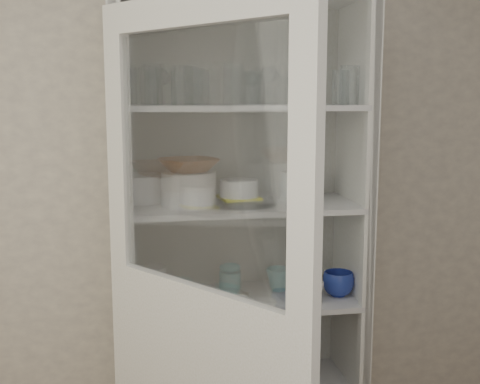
# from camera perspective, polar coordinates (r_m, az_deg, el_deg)

# --- Properties ---
(wall_back) EXTENTS (3.60, 0.02, 2.60)m
(wall_back) POSITION_cam_1_polar(r_m,az_deg,el_deg) (2.67, -5.04, 0.52)
(wall_back) COLOR #A0978D
(wall_back) RESTS_ON ground
(pantry_cabinet) EXTENTS (1.00, 0.45, 2.10)m
(pantry_cabinet) POSITION_cam_1_polar(r_m,az_deg,el_deg) (2.61, -0.23, -7.73)
(pantry_cabinet) COLOR beige
(pantry_cabinet) RESTS_ON floor
(cupboard_door) EXTENTS (0.58, 0.74, 2.00)m
(cupboard_door) POSITION_cam_1_polar(r_m,az_deg,el_deg) (2.01, -3.73, -15.10)
(cupboard_door) COLOR beige
(cupboard_door) RESTS_ON floor
(tumbler_0) EXTENTS (0.09, 0.09, 0.15)m
(tumbler_0) POSITION_cam_1_polar(r_m,az_deg,el_deg) (2.26, -5.42, 10.04)
(tumbler_0) COLOR silver
(tumbler_0) RESTS_ON shelf_glass
(tumbler_1) EXTENTS (0.08, 0.08, 0.13)m
(tumbler_1) POSITION_cam_1_polar(r_m,az_deg,el_deg) (2.29, -3.74, 9.86)
(tumbler_1) COLOR silver
(tumbler_1) RESTS_ON shelf_glass
(tumbler_2) EXTENTS (0.09, 0.09, 0.14)m
(tumbler_2) POSITION_cam_1_polar(r_m,az_deg,el_deg) (2.28, -4.37, 9.94)
(tumbler_2) COLOR silver
(tumbler_2) RESTS_ON shelf_glass
(tumbler_3) EXTENTS (0.09, 0.09, 0.16)m
(tumbler_3) POSITION_cam_1_polar(r_m,az_deg,el_deg) (2.30, -0.62, 10.19)
(tumbler_3) COLOR silver
(tumbler_3) RESTS_ON shelf_glass
(tumbler_4) EXTENTS (0.07, 0.07, 0.13)m
(tumbler_4) POSITION_cam_1_polar(r_m,az_deg,el_deg) (2.30, 1.17, 9.81)
(tumbler_4) COLOR silver
(tumbler_4) RESTS_ON shelf_glass
(tumbler_5) EXTENTS (0.08, 0.08, 0.13)m
(tumbler_5) POSITION_cam_1_polar(r_m,az_deg,el_deg) (2.38, 9.51, 9.73)
(tumbler_5) COLOR silver
(tumbler_5) RESTS_ON shelf_glass
(tumbler_6) EXTENTS (0.08, 0.08, 0.15)m
(tumbler_6) POSITION_cam_1_polar(r_m,az_deg,el_deg) (2.41, 10.33, 9.93)
(tumbler_6) COLOR silver
(tumbler_6) RESTS_ON shelf_glass
(tumbler_7) EXTENTS (0.09, 0.09, 0.14)m
(tumbler_7) POSITION_cam_1_polar(r_m,az_deg,el_deg) (2.40, -9.68, 9.81)
(tumbler_7) COLOR silver
(tumbler_7) RESTS_ON shelf_glass
(tumbler_8) EXTENTS (0.09, 0.09, 0.16)m
(tumbler_8) POSITION_cam_1_polar(r_m,az_deg,el_deg) (2.39, -8.28, 10.05)
(tumbler_8) COLOR silver
(tumbler_8) RESTS_ON shelf_glass
(tumbler_9) EXTENTS (0.08, 0.08, 0.15)m
(tumbler_9) POSITION_cam_1_polar(r_m,az_deg,el_deg) (2.40, -4.92, 10.07)
(tumbler_9) COLOR silver
(tumbler_9) RESTS_ON shelf_glass
(tumbler_10) EXTENTS (0.09, 0.09, 0.14)m
(tumbler_10) POSITION_cam_1_polar(r_m,az_deg,el_deg) (2.43, -0.39, 9.97)
(tumbler_10) COLOR silver
(tumbler_10) RESTS_ON shelf_glass
(tumbler_11) EXTENTS (0.08, 0.08, 0.13)m
(tumbler_11) POSITION_cam_1_polar(r_m,az_deg,el_deg) (2.50, 6.45, 9.78)
(tumbler_11) COLOR silver
(tumbler_11) RESTS_ON shelf_glass
(goblet_0) EXTENTS (0.07, 0.07, 0.16)m
(goblet_0) POSITION_cam_1_polar(r_m,az_deg,el_deg) (2.50, -7.45, 10.03)
(goblet_0) COLOR silver
(goblet_0) RESTS_ON shelf_glass
(goblet_1) EXTENTS (0.07, 0.07, 0.15)m
(goblet_1) POSITION_cam_1_polar(r_m,az_deg,el_deg) (2.53, 1.06, 10.02)
(goblet_1) COLOR silver
(goblet_1) RESTS_ON shelf_glass
(goblet_2) EXTENTS (0.08, 0.08, 0.18)m
(goblet_2) POSITION_cam_1_polar(r_m,az_deg,el_deg) (2.58, 2.77, 10.28)
(goblet_2) COLOR silver
(goblet_2) RESTS_ON shelf_glass
(goblet_3) EXTENTS (0.07, 0.07, 0.16)m
(goblet_3) POSITION_cam_1_polar(r_m,az_deg,el_deg) (2.61, 6.90, 9.98)
(goblet_3) COLOR silver
(goblet_3) RESTS_ON shelf_glass
(plate_stack_front) EXTENTS (0.22, 0.22, 0.07)m
(plate_stack_front) POSITION_cam_1_polar(r_m,az_deg,el_deg) (2.40, -4.87, -0.53)
(plate_stack_front) COLOR white
(plate_stack_front) RESTS_ON shelf_plates
(plate_stack_back) EXTENTS (0.22, 0.22, 0.11)m
(plate_stack_back) POSITION_cam_1_polar(r_m,az_deg,el_deg) (2.54, -9.56, 0.38)
(plate_stack_back) COLOR white
(plate_stack_back) RESTS_ON shelf_plates
(cream_bowl) EXTENTS (0.25, 0.25, 0.07)m
(cream_bowl) POSITION_cam_1_polar(r_m,az_deg,el_deg) (2.39, -4.89, 1.10)
(cream_bowl) COLOR silver
(cream_bowl) RESTS_ON plate_stack_front
(terracotta_bowl) EXTENTS (0.29, 0.29, 0.06)m
(terracotta_bowl) POSITION_cam_1_polar(r_m,az_deg,el_deg) (2.38, -4.91, 2.55)
(terracotta_bowl) COLOR brown
(terracotta_bowl) RESTS_ON cream_bowl
(glass_platter) EXTENTS (0.33, 0.33, 0.02)m
(glass_platter) POSITION_cam_1_polar(r_m,az_deg,el_deg) (2.46, -0.08, -0.86)
(glass_platter) COLOR silver
(glass_platter) RESTS_ON shelf_plates
(yellow_trivet) EXTENTS (0.18, 0.18, 0.01)m
(yellow_trivet) POSITION_cam_1_polar(r_m,az_deg,el_deg) (2.46, -0.08, -0.53)
(yellow_trivet) COLOR yellow
(yellow_trivet) RESTS_ON glass_platter
(white_ramekin) EXTENTS (0.19, 0.19, 0.07)m
(white_ramekin) POSITION_cam_1_polar(r_m,az_deg,el_deg) (2.45, -0.08, 0.39)
(white_ramekin) COLOR white
(white_ramekin) RESTS_ON yellow_trivet
(grey_bowl_stack) EXTENTS (0.12, 0.12, 0.12)m
(grey_bowl_stack) POSITION_cam_1_polar(r_m,az_deg,el_deg) (2.55, 5.21, 0.59)
(grey_bowl_stack) COLOR #AFB7B8
(grey_bowl_stack) RESTS_ON shelf_plates
(mug_blue) EXTENTS (0.17, 0.17, 0.10)m
(mug_blue) POSITION_cam_1_polar(r_m,az_deg,el_deg) (2.60, 9.30, -8.58)
(mug_blue) COLOR navy
(mug_blue) RESTS_ON shelf_mugs
(mug_teal) EXTENTS (0.11, 0.11, 0.10)m
(mug_teal) POSITION_cam_1_polar(r_m,az_deg,el_deg) (2.64, 3.68, -8.27)
(mug_teal) COLOR #22777F
(mug_teal) RESTS_ON shelf_mugs
(mug_white) EXTENTS (0.12, 0.12, 0.09)m
(mug_white) POSITION_cam_1_polar(r_m,az_deg,el_deg) (2.49, 6.82, -9.42)
(mug_white) COLOR white
(mug_white) RESTS_ON shelf_mugs
(teal_jar) EXTENTS (0.09, 0.09, 0.11)m
(teal_jar) POSITION_cam_1_polar(r_m,az_deg,el_deg) (2.60, -0.94, -8.33)
(teal_jar) COLOR #22777F
(teal_jar) RESTS_ON shelf_mugs
(measuring_cups) EXTENTS (0.11, 0.11, 0.04)m
(measuring_cups) POSITION_cam_1_polar(r_m,az_deg,el_deg) (2.50, -0.86, -9.91)
(measuring_cups) COLOR #BCBCBC
(measuring_cups) RESTS_ON shelf_mugs
(white_canister) EXTENTS (0.16, 0.16, 0.14)m
(white_canister) POSITION_cam_1_polar(r_m,az_deg,el_deg) (2.52, -8.42, -8.60)
(white_canister) COLOR white
(white_canister) RESTS_ON shelf_mugs
(cream_dish) EXTENTS (0.25, 0.25, 0.07)m
(cream_dish) POSITION_cam_1_polar(r_m,az_deg,el_deg) (2.68, -1.74, -17.52)
(cream_dish) COLOR silver
(cream_dish) RESTS_ON shelf_bot
(tin_box) EXTENTS (0.23, 0.20, 0.06)m
(tin_box) POSITION_cam_1_polar(r_m,az_deg,el_deg) (2.73, 3.40, -17.09)
(tin_box) COLOR #B0AFB6
(tin_box) RESTS_ON shelf_bot
(tumbler_12) EXTENTS (0.07, 0.07, 0.14)m
(tumbler_12) POSITION_cam_1_polar(r_m,az_deg,el_deg) (2.29, -8.56, 9.91)
(tumbler_12) COLOR silver
(tumbler_12) RESTS_ON shelf_glass
(tumbler_13) EXTENTS (0.06, 0.06, 0.13)m
(tumbler_13) POSITION_cam_1_polar(r_m,az_deg,el_deg) (2.26, -5.77, 9.78)
(tumbler_13) COLOR silver
(tumbler_13) RESTS_ON shelf_glass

